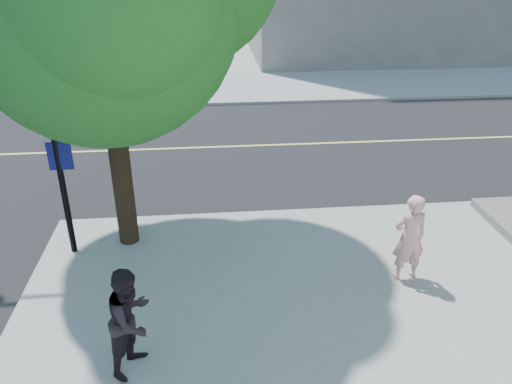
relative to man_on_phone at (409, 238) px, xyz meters
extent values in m
plane|color=black|center=(-5.82, 2.83, -0.96)|extent=(140.00, 140.00, 0.00)
cube|color=black|center=(-5.82, 7.33, -0.95)|extent=(140.00, 9.00, 0.01)
cube|color=gray|center=(7.68, 24.33, -0.90)|extent=(29.00, 25.00, 0.12)
imported|color=#E2A099|center=(0.00, 0.00, 0.00)|extent=(0.65, 0.46, 1.68)
imported|color=black|center=(-4.63, -1.72, -0.02)|extent=(0.91, 0.99, 1.64)
cylinder|color=black|center=(-5.17, 1.82, 1.13)|extent=(0.39, 0.39, 3.93)
sphere|color=#277125|center=(-5.17, 1.82, 3.75)|extent=(4.81, 4.81, 4.81)
cylinder|color=black|center=(-6.22, 1.52, 1.19)|extent=(0.12, 0.12, 4.07)
cube|color=white|center=(-6.17, 1.50, 1.68)|extent=(0.53, 0.04, 0.19)
cube|color=navy|center=(-6.17, 1.50, 1.19)|extent=(0.44, 0.04, 0.53)
imported|color=black|center=(-6.22, 1.52, 2.45)|extent=(0.16, 0.19, 0.97)
camera|label=1|loc=(-3.45, -7.44, 4.66)|focal=35.81mm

